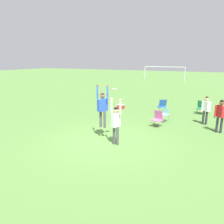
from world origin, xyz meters
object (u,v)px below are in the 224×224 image
person_spectator_near (221,113)px  person_jumping (103,105)px  frisbee (114,89)px  camping_chair_1 (165,113)px  camping_chair_2 (158,118)px  cooler_box (121,107)px  person_defending (116,121)px  person_spectator_far (206,108)px  camping_chair_3 (162,105)px  camping_chair_0 (201,107)px

person_spectator_near → person_jumping: bearing=-94.6°
frisbee → person_jumping: bearing=170.2°
camping_chair_1 → camping_chair_2: camping_chair_2 is taller
person_jumping → cooler_box: 6.48m
frisbee → camping_chair_1: frisbee is taller
person_defending → person_spectator_near: size_ratio=1.20×
camping_chair_1 → person_spectator_far: 2.28m
person_jumping → person_spectator_near: person_jumping is taller
camping_chair_1 → camping_chair_2: size_ratio=0.93×
camping_chair_2 → person_spectator_far: size_ratio=0.53×
frisbee → person_spectator_near: (4.25, 3.43, -1.37)m
person_spectator_far → camping_chair_2: bearing=-108.6°
camping_chair_1 → camping_chair_3: bearing=-55.4°
camping_chair_3 → person_spectator_near: size_ratio=0.53×
person_jumping → camping_chair_1: bearing=2.0°
frisbee → person_spectator_near: frisbee is taller
frisbee → camping_chair_3: 6.63m
frisbee → camping_chair_2: size_ratio=0.27×
camping_chair_1 → person_spectator_far: (2.19, 0.42, 0.46)m
camping_chair_0 → person_defending: bearing=85.9°
person_defending → frisbee: 1.39m
person_jumping → cooler_box: bearing=44.2°
person_defending → camping_chair_3: size_ratio=2.25×
frisbee → camping_chair_2: (1.17, 3.11, -1.92)m
frisbee → cooler_box: bearing=112.0°
camping_chair_0 → person_spectator_far: size_ratio=0.54×
person_defending → camping_chair_0: 8.16m
frisbee → camping_chair_1: (1.29, 4.23, -1.90)m
person_jumping → camping_chair_0: size_ratio=2.28×
person_jumping → person_spectator_near: (4.91, 3.31, -0.55)m
person_jumping → camping_chair_2: 3.68m
person_spectator_near → cooler_box: size_ratio=3.52×
cooler_box → camping_chair_2: bearing=-39.9°
frisbee → person_spectator_far: 5.99m
person_spectator_far → cooler_box: bearing=-156.5°
person_spectator_near → camping_chair_2: bearing=-122.7°
camping_chair_0 → camping_chair_3: 2.62m
camping_chair_2 → camping_chair_3: camping_chair_3 is taller
camping_chair_2 → person_spectator_near: person_spectator_near is taller
person_spectator_far → camping_chair_3: bearing=-172.5°
person_spectator_far → camping_chair_0: bearing=137.2°
camping_chair_1 → person_spectator_near: size_ratio=0.47×
person_defending → camping_chair_0: size_ratio=2.32×
person_jumping → frisbee: size_ratio=8.54×
person_jumping → person_spectator_near: 5.95m
person_defending → person_spectator_far: (3.23, 5.02, -0.12)m
person_jumping → frisbee: 1.06m
frisbee → camping_chair_0: bearing=67.4°
cooler_box → frisbee: bearing=-68.0°
camping_chair_1 → cooler_box: size_ratio=1.67×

